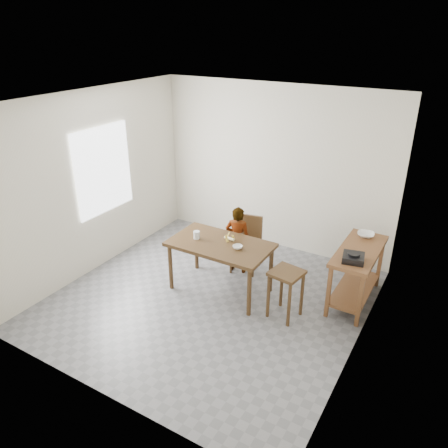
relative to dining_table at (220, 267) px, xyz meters
The scene contains 17 objects.
floor 0.50m from the dining_table, 90.00° to the right, with size 4.00×4.00×0.04m, color slate.
ceiling 2.36m from the dining_table, 90.00° to the right, with size 4.00×4.00×0.04m, color white.
wall_back 1.98m from the dining_table, 90.00° to the left, with size 4.00×0.04×2.70m, color beige.
wall_front 2.52m from the dining_table, 90.00° to the right, with size 4.00×0.04×2.70m, color beige.
wall_left 2.26m from the dining_table, behind, with size 0.04×4.00×2.70m, color beige.
wall_right 2.26m from the dining_table, ahead, with size 0.04×4.00×2.70m, color beige.
window_pane 2.27m from the dining_table, behind, with size 0.02×1.10×1.30m, color white.
dining_table is the anchor object (origin of this frame).
prep_counter 1.86m from the dining_table, 22.15° to the left, with size 0.50×1.20×0.80m, color brown, non-canonical shape.
child 0.61m from the dining_table, 94.92° to the left, with size 0.39×0.25×1.06m, color white.
dining_chair 0.68m from the dining_table, 86.65° to the left, with size 0.41×0.41×0.85m, color #422C16, non-canonical shape.
stool 1.04m from the dining_table, ahead, with size 0.38×0.38×0.67m, color #422C16, non-canonical shape.
glass_tumbler 0.56m from the dining_table, behind, with size 0.09×0.09×0.11m, color white.
small_bowl 0.49m from the dining_table, ahead, with size 0.14×0.14×0.04m, color white.
banana 0.44m from the dining_table, 65.59° to the left, with size 0.19×0.13×0.07m, color #ECC149, non-canonical shape.
serving_bowl 2.08m from the dining_table, 33.46° to the left, with size 0.23×0.23×0.06m, color white.
gas_burner 1.82m from the dining_table, 11.27° to the left, with size 0.26×0.26×0.09m, color black.
Camera 1 is at (2.75, -4.26, 3.52)m, focal length 35.00 mm.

